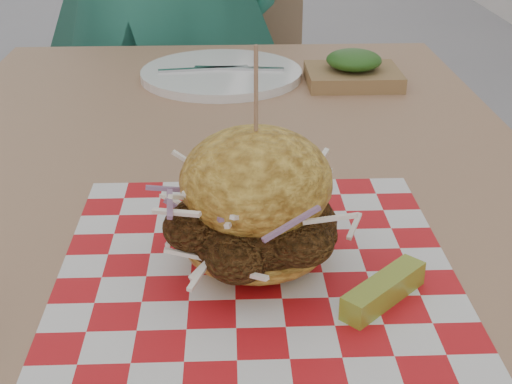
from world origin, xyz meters
TOP-DOWN VIEW (x-y plane):
  - patio_table at (0.04, -0.16)m, footprint 0.80×1.20m
  - patio_chair at (0.04, 0.86)m, footprint 0.43×0.44m
  - paper_liner at (0.08, -0.37)m, footprint 0.36×0.36m
  - sandwich at (0.08, -0.37)m, footprint 0.18×0.18m
  - pickle_spear at (0.18, -0.44)m, footprint 0.08×0.08m
  - place_setting at (0.04, 0.22)m, footprint 0.27×0.27m
  - kraft_tray at (0.26, 0.18)m, footprint 0.15×0.12m

SIDE VIEW (x-z plane):
  - patio_chair at x=0.04m, z-range 0.08..1.03m
  - patio_table at x=0.04m, z-range 0.30..1.05m
  - paper_liner at x=0.08m, z-range 0.75..0.75m
  - place_setting at x=0.04m, z-range 0.75..0.77m
  - pickle_spear at x=0.18m, z-range 0.75..0.77m
  - kraft_tray at x=0.26m, z-range 0.74..0.80m
  - sandwich at x=0.08m, z-range 0.71..0.91m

